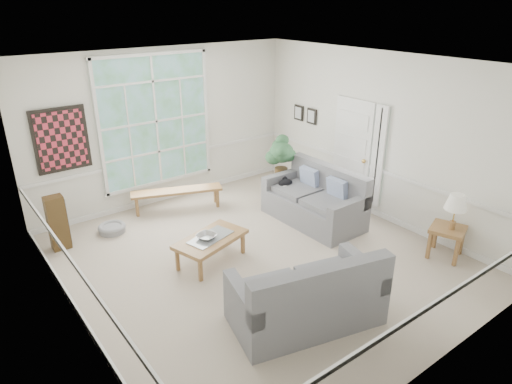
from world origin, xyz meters
TOP-DOWN VIEW (x-y plane):
  - floor at (0.00, 0.00)m, footprint 5.50×6.00m
  - ceiling at (0.00, 0.00)m, footprint 5.50×6.00m
  - wall_back at (0.00, 3.00)m, footprint 5.50×0.02m
  - wall_front at (0.00, -3.00)m, footprint 5.50×0.02m
  - wall_left at (-2.75, 0.00)m, footprint 0.02×6.00m
  - wall_right at (2.75, 0.00)m, footprint 0.02×6.00m
  - window_back at (-0.20, 2.96)m, footprint 2.30×0.08m
  - entry_door at (2.71, 0.60)m, footprint 0.08×0.90m
  - door_sidelight at (2.71, -0.03)m, footprint 0.08×0.26m
  - wall_art at (-1.95, 2.95)m, footprint 0.90×0.06m
  - wall_frame_near at (2.71, 1.75)m, footprint 0.04×0.26m
  - wall_frame_far at (2.71, 2.15)m, footprint 0.04×0.26m
  - loveseat_right at (1.59, 0.44)m, footprint 0.99×1.87m
  - loveseat_front at (-0.45, -1.55)m, footprint 2.03×1.38m
  - coffee_table at (-0.64, 0.37)m, footprint 1.26×0.91m
  - pewter_bowl at (-0.71, 0.38)m, footprint 0.45×0.45m
  - window_bench at (-0.15, 2.40)m, footprint 1.73×0.94m
  - end_table at (1.73, 1.47)m, footprint 0.60×0.60m
  - houseplant at (1.71, 1.50)m, footprint 0.53×0.53m
  - side_table at (2.40, -1.74)m, footprint 0.64×0.64m
  - table_lamp at (2.40, -1.79)m, footprint 0.44×0.44m
  - pet_bed at (-1.53, 2.26)m, footprint 0.59×0.59m
  - floor_speaker at (-2.40, 2.23)m, footprint 0.29×0.23m
  - cat at (1.48, 1.09)m, footprint 0.32×0.24m

SIDE VIEW (x-z plane):
  - floor at x=0.00m, z-range -0.01..0.00m
  - pet_bed at x=-1.53m, z-range 0.00..0.14m
  - window_bench at x=-0.15m, z-range 0.00..0.40m
  - coffee_table at x=-0.64m, z-range 0.00..0.42m
  - end_table at x=1.73m, z-range 0.00..0.49m
  - side_table at x=2.40m, z-range 0.00..0.51m
  - floor_speaker at x=-2.40m, z-range 0.00..0.92m
  - pewter_bowl at x=-0.71m, z-range 0.42..0.51m
  - loveseat_front at x=-0.45m, z-range 0.00..1.00m
  - loveseat_right at x=1.59m, z-range 0.00..1.00m
  - cat at x=1.48m, z-range 0.51..0.66m
  - table_lamp at x=2.40m, z-range 0.51..1.09m
  - houseplant at x=1.71m, z-range 0.49..1.37m
  - entry_door at x=2.71m, z-range 0.00..2.10m
  - door_sidelight at x=2.71m, z-range 0.20..2.10m
  - wall_back at x=0.00m, z-range 0.00..3.00m
  - wall_front at x=0.00m, z-range 0.00..3.00m
  - wall_left at x=-2.75m, z-range 0.00..3.00m
  - wall_right at x=2.75m, z-range 0.00..3.00m
  - wall_frame_near at x=2.71m, z-range 1.39..1.71m
  - wall_frame_far at x=2.71m, z-range 1.39..1.71m
  - wall_art at x=-1.95m, z-range 1.05..2.15m
  - window_back at x=-0.20m, z-range 0.45..2.85m
  - ceiling at x=0.00m, z-range 2.99..3.01m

